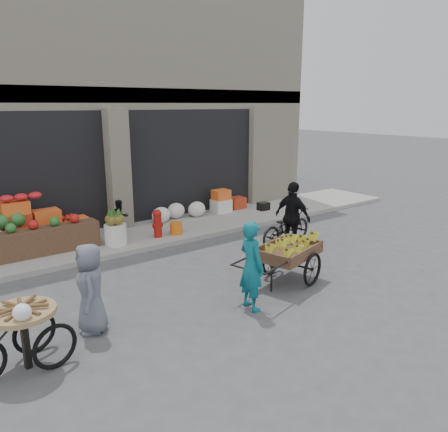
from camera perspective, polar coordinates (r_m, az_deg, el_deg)
ground at (r=8.21m, az=1.26°, el=-9.85°), size 80.00×80.00×0.00m
sidewalk at (r=11.49m, az=-11.43°, el=-2.63°), size 18.00×2.20×0.12m
building at (r=14.67m, az=-18.95°, el=13.66°), size 14.00×6.45×7.00m
fruit_display at (r=10.83m, az=-24.16°, el=-1.32°), size 3.10×1.12×1.24m
pineapple_bin at (r=10.68m, az=-13.98°, el=-2.35°), size 0.52×0.52×0.50m
fire_hydrant at (r=11.05m, az=-8.68°, el=-0.81°), size 0.22×0.22×0.71m
orange_bucket at (r=11.30m, az=-6.28°, el=-1.61°), size 0.32×0.32×0.30m
right_bay_goods at (r=13.16m, az=-2.35°, el=1.39°), size 3.35×0.60×0.70m
seated_person at (r=11.31m, az=-13.38°, el=-0.26°), size 0.51×0.43×0.93m
banana_cart at (r=8.44m, az=8.20°, el=-4.41°), size 2.35×1.41×0.92m
vendor_woman at (r=7.31m, az=3.61°, el=-6.52°), size 0.41×0.59×1.53m
tricycle_cart at (r=6.35m, az=-24.73°, el=-13.27°), size 1.46×1.00×0.95m
vendor_grey at (r=6.91m, az=-17.05°, el=-9.03°), size 0.63×0.78×1.39m
bicycle at (r=10.79m, az=8.11°, el=-1.44°), size 1.77×0.80×0.90m
cyclist at (r=10.28m, az=8.95°, el=-0.11°), size 0.52×1.01×1.65m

